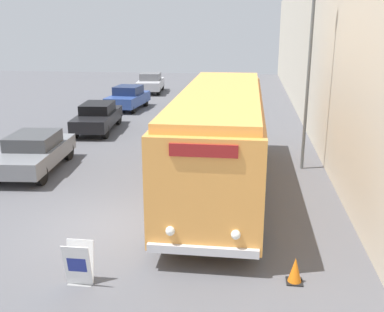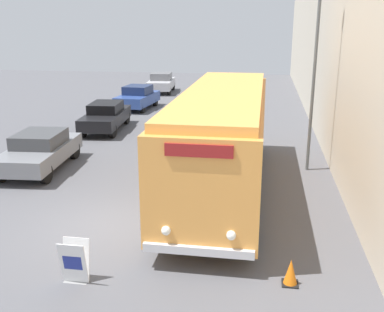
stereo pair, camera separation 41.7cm
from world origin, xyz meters
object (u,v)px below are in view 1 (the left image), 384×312
Objects in this scene: vintage_bus at (220,135)px; parked_car_mid at (98,117)px; sign_board at (79,264)px; streetlamp at (311,42)px; parked_car_far at (128,98)px; traffic_cone at (295,270)px; parked_car_near at (34,152)px; parked_car_distant at (151,83)px.

parked_car_mid is (-6.99, 7.86, -1.16)m from vintage_bus.
streetlamp is at bearing 57.49° from sign_board.
parked_car_far is 21.81m from traffic_cone.
parked_car_distant is at bearing 85.19° from parked_car_near.
parked_car_near is at bearing 121.91° from sign_board.
parked_car_distant reaches higher than traffic_cone.
traffic_cone is (9.09, -19.83, -0.48)m from parked_car_far.
traffic_cone is at bearing 8.06° from sign_board.
parked_car_mid is at bearing -94.67° from parked_car_distant.
streetlamp is at bearing -32.44° from parked_car_mid.
parked_car_far is 0.94× the size of parked_car_distant.
parked_car_far reaches higher than traffic_cone.
parked_car_near is at bearing -171.15° from streetlamp.
parked_car_far is at bearing 84.56° from parked_car_near.
sign_board is at bearing -62.62° from parked_car_near.
sign_board is at bearing -86.11° from parked_car_distant.
parked_car_near is at bearing 144.17° from traffic_cone.
vintage_bus is 7.40m from parked_car_near.
parked_car_near is (-4.60, 7.38, 0.28)m from sign_board.
parked_car_mid is at bearing 123.77° from traffic_cone.
parked_car_mid is 1.16× the size of parked_car_far.
parked_car_near is (-7.23, 1.03, -1.16)m from vintage_bus.
parked_car_far is at bearing 114.63° from traffic_cone.
vintage_bus reaches higher than sign_board.
sign_board reaches higher than traffic_cone.
parked_car_distant is at bearing 99.14° from sign_board.
traffic_cone is (2.06, -5.68, -1.63)m from vintage_bus.
vintage_bus is at bearing -76.97° from parked_car_distant.
sign_board is 28.30m from parked_car_distant.
vintage_bus reaches higher than parked_car_mid.
vintage_bus is 6.26m from traffic_cone.
parked_car_near is 6.84m from parked_car_mid.
traffic_cone is at bearing -70.04° from vintage_bus.
parked_car_far is at bearing 85.23° from parked_car_mid.
parked_car_far is at bearing -94.41° from parked_car_distant.
traffic_cone is at bearing -60.62° from parked_car_far.
streetlamp is 15.86m from parked_car_far.
sign_board is (-2.64, -6.35, -1.44)m from vintage_bus.
parked_car_near is 13.11m from parked_car_far.
traffic_cone is (-1.03, -8.32, -4.57)m from streetlamp.
streetlamp is (5.73, 8.99, 4.38)m from sign_board.
parked_car_mid is 6.28m from parked_car_far.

